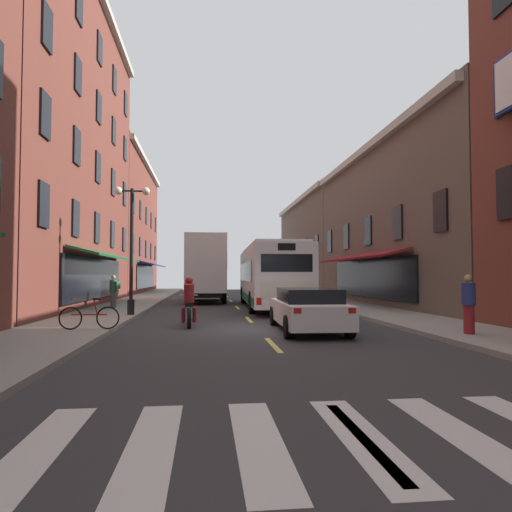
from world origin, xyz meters
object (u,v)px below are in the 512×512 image
at_px(pedestrian_near, 114,291).
at_px(sedan_mid, 308,309).
at_px(box_truck, 206,269).
at_px(bicycle_near, 89,317).
at_px(motorcycle_rider, 189,305).
at_px(street_lamp_twin, 132,243).
at_px(pedestrian_mid, 469,303).
at_px(sedan_near, 203,287).
at_px(transit_bus, 270,276).

bearing_deg(pedestrian_near, sedan_mid, -110.38).
xyz_separation_m(box_truck, pedestrian_near, (-4.45, -6.36, -1.13)).
xyz_separation_m(sedan_mid, bicycle_near, (-6.49, -0.04, -0.18)).
distance_m(motorcycle_rider, street_lamp_twin, 4.62).
xyz_separation_m(motorcycle_rider, pedestrian_mid, (7.62, -3.94, 0.25)).
relative_size(sedan_near, motorcycle_rider, 2.23).
xyz_separation_m(bicycle_near, street_lamp_twin, (0.39, 4.99, 2.49)).
bearing_deg(street_lamp_twin, transit_bus, 38.53).
height_order(sedan_mid, motorcycle_rider, motorcycle_rider).
xyz_separation_m(box_truck, motorcycle_rider, (-0.57, -13.62, -1.39)).
bearing_deg(box_truck, pedestrian_mid, -68.13).
xyz_separation_m(transit_bus, sedan_near, (-3.60, 14.98, -0.96)).
height_order(bicycle_near, street_lamp_twin, street_lamp_twin).
distance_m(motorcycle_rider, bicycle_near, 3.33).
bearing_deg(bicycle_near, transit_bus, 56.22).
bearing_deg(sedan_mid, pedestrian_near, 130.00).
relative_size(motorcycle_rider, pedestrian_near, 1.31).
height_order(pedestrian_mid, street_lamp_twin, street_lamp_twin).
height_order(sedan_mid, pedestrian_near, pedestrian_near).
distance_m(bicycle_near, pedestrian_near, 9.13).
xyz_separation_m(transit_bus, bicycle_near, (-6.71, -10.03, -1.18)).
bearing_deg(street_lamp_twin, box_truck, 73.98).
height_order(bicycle_near, pedestrian_near, pedestrian_near).
relative_size(motorcycle_rider, pedestrian_mid, 1.30).
height_order(sedan_near, street_lamp_twin, street_lamp_twin).
height_order(box_truck, pedestrian_near, box_truck).
height_order(transit_bus, motorcycle_rider, transit_bus).
bearing_deg(bicycle_near, pedestrian_near, 96.77).
xyz_separation_m(motorcycle_rider, pedestrian_near, (-3.88, 7.26, 0.26)).
bearing_deg(sedan_mid, bicycle_near, -179.67).
distance_m(box_truck, sedan_mid, 15.75).
bearing_deg(sedan_near, motorcycle_rider, -90.76).
height_order(sedan_near, bicycle_near, sedan_near).
relative_size(motorcycle_rider, bicycle_near, 1.21).
xyz_separation_m(pedestrian_near, street_lamp_twin, (1.46, -4.06, 2.02)).
bearing_deg(transit_bus, motorcycle_rider, -115.35).
relative_size(sedan_near, pedestrian_mid, 2.89).
relative_size(box_truck, pedestrian_mid, 4.71).
bearing_deg(pedestrian_mid, transit_bus, -131.63).
bearing_deg(transit_bus, box_truck, 121.74).
relative_size(transit_bus, pedestrian_near, 7.74).
relative_size(box_truck, motorcycle_rider, 3.63).
height_order(sedan_near, pedestrian_mid, pedestrian_mid).
bearing_deg(motorcycle_rider, pedestrian_mid, -27.35).
xyz_separation_m(transit_bus, pedestrian_mid, (3.72, -12.18, -0.72)).
distance_m(box_truck, bicycle_near, 15.86).
bearing_deg(sedan_mid, street_lamp_twin, 140.92).
height_order(transit_bus, sedan_mid, transit_bus).
xyz_separation_m(sedan_near, pedestrian_mid, (7.32, -27.16, 0.23)).
relative_size(box_truck, pedestrian_near, 4.78).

